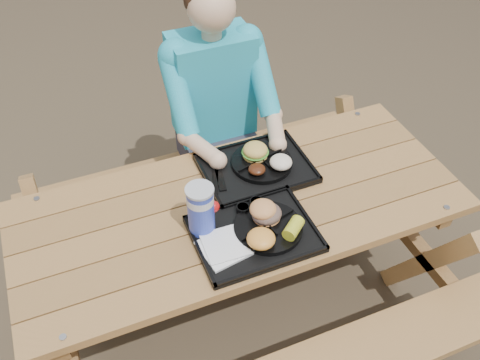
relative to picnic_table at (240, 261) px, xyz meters
name	(u,v)px	position (x,y,z in m)	size (l,w,h in m)	color
ground	(240,308)	(0.00, 0.00, -0.38)	(60.00, 60.00, 0.00)	#999999
picnic_table	(240,261)	(0.00, 0.00, 0.00)	(1.80, 1.49, 0.75)	#999999
tray_near	(254,234)	(-0.02, -0.18, 0.39)	(0.45, 0.35, 0.02)	black
tray_far	(256,169)	(0.14, 0.15, 0.39)	(0.45, 0.35, 0.02)	black
plate_near	(268,228)	(0.04, -0.18, 0.41)	(0.26, 0.26, 0.02)	black
plate_far	(262,162)	(0.17, 0.16, 0.41)	(0.26, 0.26, 0.02)	black
napkin_stack	(223,247)	(-0.15, -0.21, 0.40)	(0.16, 0.16, 0.02)	white
soda_cup	(201,210)	(-0.19, -0.08, 0.49)	(0.10, 0.10, 0.20)	#182EB4
condiment_bbq	(243,209)	(-0.01, -0.06, 0.41)	(0.05, 0.05, 0.03)	black
condiment_mustard	(257,203)	(0.05, -0.06, 0.41)	(0.06, 0.06, 0.03)	yellow
sandwich	(267,207)	(0.05, -0.14, 0.47)	(0.11, 0.11, 0.11)	#E99552
mac_cheese	(261,239)	(-0.02, -0.25, 0.44)	(0.11, 0.11, 0.05)	#FFAE43
corn_cob	(293,228)	(0.11, -0.25, 0.44)	(0.09, 0.09, 0.05)	yellow
cutlery_far	(220,177)	(-0.03, 0.15, 0.40)	(0.03, 0.17, 0.01)	black
burger	(255,147)	(0.15, 0.20, 0.46)	(0.11, 0.11, 0.10)	#E2B64F
baked_beans	(257,169)	(0.12, 0.10, 0.43)	(0.07, 0.07, 0.03)	#49200E
potato_salad	(281,162)	(0.22, 0.10, 0.44)	(0.09, 0.09, 0.05)	white
diner	(215,125)	(0.13, 0.65, 0.27)	(0.48, 0.84, 1.28)	#1AA7BB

